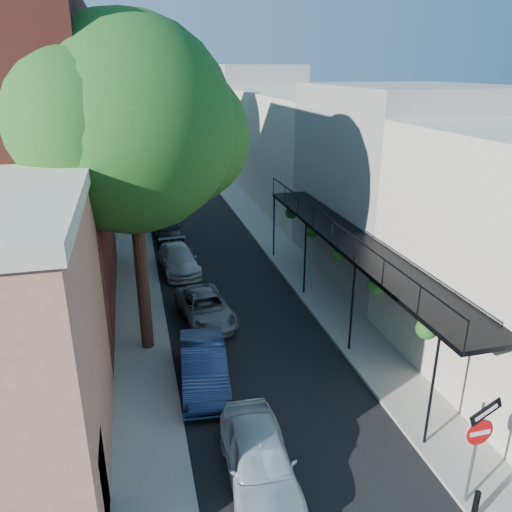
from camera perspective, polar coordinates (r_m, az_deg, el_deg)
road_surface at (r=37.97m, az=-7.86°, el=5.71°), size 6.00×64.00×0.01m
sidewalk_left at (r=37.76m, az=-13.92°, el=5.29°), size 2.00×64.00×0.12m
sidewalk_right at (r=38.57m, az=-1.92°, el=6.21°), size 2.00×64.00×0.12m
buildings_left at (r=36.01m, az=-23.17°, el=11.48°), size 10.10×59.10×12.00m
buildings_right at (r=38.58m, az=5.62°, el=12.74°), size 9.80×55.00×10.00m
sign_post at (r=12.80m, az=24.11°, el=-18.27°), size 0.89×0.17×2.99m
bollard at (r=13.43m, az=23.80°, el=-24.67°), size 0.14×0.14×0.80m
oak_near at (r=16.88m, az=-12.79°, el=13.98°), size 7.48×6.80×11.42m
oak_mid at (r=24.88m, az=-13.45°, el=14.04°), size 6.60×6.00×10.20m
oak_far at (r=33.81m, az=-13.93°, el=17.68°), size 7.70×7.00×11.90m
parked_car_a at (r=13.25m, az=0.36°, el=-22.18°), size 1.84×4.16×1.39m
parked_car_b at (r=16.58m, az=-5.98°, el=-12.42°), size 1.80×4.24×1.36m
parked_car_c at (r=20.51m, az=-5.81°, el=-5.89°), size 2.30×4.25×1.13m
parked_car_d at (r=25.57m, az=-8.82°, el=-0.40°), size 1.99×4.31×1.22m
parked_car_e at (r=30.49m, az=-10.11°, el=3.07°), size 1.71×3.83×1.28m
parked_car_f at (r=34.39m, az=-11.18°, el=5.00°), size 1.60×3.89×1.25m
parked_car_g at (r=40.96m, az=-10.47°, el=7.64°), size 2.45×5.01×1.37m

